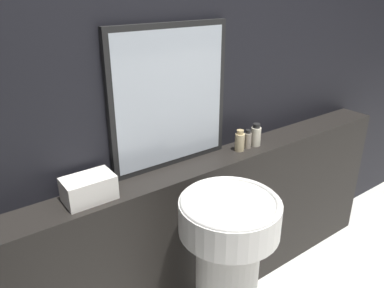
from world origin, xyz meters
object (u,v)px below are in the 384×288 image
(conditioner_bottle, at_px, (248,140))
(towel_stack, at_px, (89,188))
(pedestal_sink, at_px, (227,272))
(shampoo_bottle, at_px, (240,141))
(lotion_bottle, at_px, (256,135))
(mirror, at_px, (171,98))

(conditioner_bottle, bearing_deg, towel_stack, 180.00)
(pedestal_sink, relative_size, towel_stack, 4.44)
(shampoo_bottle, relative_size, lotion_bottle, 0.92)
(shampoo_bottle, bearing_deg, pedestal_sink, -136.84)
(towel_stack, bearing_deg, lotion_bottle, 0.00)
(mirror, relative_size, shampoo_bottle, 5.79)
(shampoo_bottle, height_order, lotion_bottle, lotion_bottle)
(pedestal_sink, xyz_separation_m, shampoo_bottle, (0.39, 0.36, 0.41))
(shampoo_bottle, distance_m, lotion_bottle, 0.12)
(mirror, distance_m, shampoo_bottle, 0.48)
(towel_stack, bearing_deg, mirror, 10.01)
(shampoo_bottle, bearing_deg, mirror, 167.89)
(towel_stack, height_order, lotion_bottle, lotion_bottle)
(mirror, height_order, shampoo_bottle, mirror)
(towel_stack, bearing_deg, conditioner_bottle, 0.00)
(lotion_bottle, bearing_deg, pedestal_sink, -144.38)
(mirror, relative_size, lotion_bottle, 5.34)
(pedestal_sink, bearing_deg, towel_stack, 141.00)
(towel_stack, xyz_separation_m, shampoo_bottle, (0.84, 0.00, 0.00))
(mirror, bearing_deg, conditioner_bottle, -10.51)
(pedestal_sink, distance_m, mirror, 0.83)
(conditioner_bottle, bearing_deg, shampoo_bottle, 180.00)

